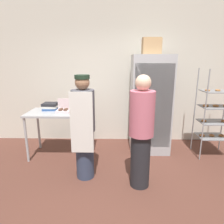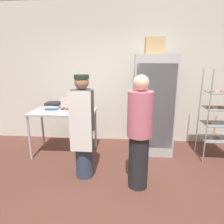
{
  "view_description": "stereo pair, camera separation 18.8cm",
  "coord_description": "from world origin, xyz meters",
  "px_view_note": "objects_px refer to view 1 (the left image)",
  "views": [
    {
      "loc": [
        -0.06,
        -2.33,
        1.81
      ],
      "look_at": [
        -0.13,
        0.77,
        1.01
      ],
      "focal_mm": 32.0,
      "sensor_mm": 36.0,
      "label": 1
    },
    {
      "loc": [
        0.13,
        -2.32,
        1.81
      ],
      "look_at": [
        -0.13,
        0.77,
        1.01
      ],
      "focal_mm": 32.0,
      "sensor_mm": 36.0,
      "label": 2
    }
  ],
  "objects_px": {
    "baking_rack": "(215,114)",
    "donut_box": "(64,110)",
    "blender_pitcher": "(79,104)",
    "person_baker": "(84,127)",
    "cardboard_storage_box": "(151,46)",
    "refrigerator": "(150,104)",
    "person_customer": "(141,132)",
    "binder_stack": "(50,106)"
  },
  "relations": [
    {
      "from": "binder_stack",
      "to": "person_baker",
      "type": "height_order",
      "value": "person_baker"
    },
    {
      "from": "binder_stack",
      "to": "blender_pitcher",
      "type": "bearing_deg",
      "value": 2.89
    },
    {
      "from": "refrigerator",
      "to": "cardboard_storage_box",
      "type": "distance_m",
      "value": 1.11
    },
    {
      "from": "refrigerator",
      "to": "person_baker",
      "type": "relative_size",
      "value": 1.19
    },
    {
      "from": "baking_rack",
      "to": "person_customer",
      "type": "bearing_deg",
      "value": -145.39
    },
    {
      "from": "donut_box",
      "to": "blender_pitcher",
      "type": "distance_m",
      "value": 0.36
    },
    {
      "from": "donut_box",
      "to": "blender_pitcher",
      "type": "relative_size",
      "value": 0.96
    },
    {
      "from": "blender_pitcher",
      "to": "person_customer",
      "type": "height_order",
      "value": "person_customer"
    },
    {
      "from": "refrigerator",
      "to": "cardboard_storage_box",
      "type": "bearing_deg",
      "value": -142.52
    },
    {
      "from": "binder_stack",
      "to": "person_baker",
      "type": "bearing_deg",
      "value": -49.08
    },
    {
      "from": "refrigerator",
      "to": "person_customer",
      "type": "relative_size",
      "value": 1.17
    },
    {
      "from": "donut_box",
      "to": "refrigerator",
      "type": "bearing_deg",
      "value": 12.36
    },
    {
      "from": "binder_stack",
      "to": "person_customer",
      "type": "relative_size",
      "value": 0.18
    },
    {
      "from": "binder_stack",
      "to": "cardboard_storage_box",
      "type": "relative_size",
      "value": 0.86
    },
    {
      "from": "refrigerator",
      "to": "cardboard_storage_box",
      "type": "relative_size",
      "value": 5.58
    },
    {
      "from": "baking_rack",
      "to": "cardboard_storage_box",
      "type": "bearing_deg",
      "value": 170.37
    },
    {
      "from": "baking_rack",
      "to": "person_customer",
      "type": "relative_size",
      "value": 1.03
    },
    {
      "from": "blender_pitcher",
      "to": "cardboard_storage_box",
      "type": "distance_m",
      "value": 1.74
    },
    {
      "from": "blender_pitcher",
      "to": "person_baker",
      "type": "height_order",
      "value": "person_baker"
    },
    {
      "from": "person_baker",
      "to": "cardboard_storage_box",
      "type": "bearing_deg",
      "value": 42.73
    },
    {
      "from": "refrigerator",
      "to": "binder_stack",
      "type": "relative_size",
      "value": 6.49
    },
    {
      "from": "baking_rack",
      "to": "refrigerator",
      "type": "bearing_deg",
      "value": 168.96
    },
    {
      "from": "blender_pitcher",
      "to": "binder_stack",
      "type": "distance_m",
      "value": 0.57
    },
    {
      "from": "blender_pitcher",
      "to": "binder_stack",
      "type": "relative_size",
      "value": 0.89
    },
    {
      "from": "person_customer",
      "to": "donut_box",
      "type": "bearing_deg",
      "value": 145.4
    },
    {
      "from": "donut_box",
      "to": "person_baker",
      "type": "height_order",
      "value": "person_baker"
    },
    {
      "from": "baking_rack",
      "to": "donut_box",
      "type": "height_order",
      "value": "baking_rack"
    },
    {
      "from": "cardboard_storage_box",
      "to": "binder_stack",
      "type": "bearing_deg",
      "value": -176.3
    },
    {
      "from": "donut_box",
      "to": "baking_rack",
      "type": "bearing_deg",
      "value": 2.63
    },
    {
      "from": "donut_box",
      "to": "cardboard_storage_box",
      "type": "relative_size",
      "value": 0.73
    },
    {
      "from": "baking_rack",
      "to": "blender_pitcher",
      "type": "distance_m",
      "value": 2.6
    },
    {
      "from": "donut_box",
      "to": "person_customer",
      "type": "height_order",
      "value": "person_customer"
    },
    {
      "from": "donut_box",
      "to": "blender_pitcher",
      "type": "height_order",
      "value": "blender_pitcher"
    },
    {
      "from": "refrigerator",
      "to": "binder_stack",
      "type": "bearing_deg",
      "value": -175.64
    },
    {
      "from": "baking_rack",
      "to": "binder_stack",
      "type": "relative_size",
      "value": 5.67
    },
    {
      "from": "refrigerator",
      "to": "donut_box",
      "type": "relative_size",
      "value": 7.61
    },
    {
      "from": "cardboard_storage_box",
      "to": "person_baker",
      "type": "distance_m",
      "value": 1.97
    },
    {
      "from": "binder_stack",
      "to": "person_customer",
      "type": "height_order",
      "value": "person_customer"
    },
    {
      "from": "blender_pitcher",
      "to": "cardboard_storage_box",
      "type": "bearing_deg",
      "value": 4.03
    },
    {
      "from": "refrigerator",
      "to": "baking_rack",
      "type": "xyz_separation_m",
      "value": [
        1.19,
        -0.23,
        -0.13
      ]
    },
    {
      "from": "cardboard_storage_box",
      "to": "blender_pitcher",
      "type": "bearing_deg",
      "value": -175.97
    },
    {
      "from": "baking_rack",
      "to": "person_baker",
      "type": "bearing_deg",
      "value": -160.34
    }
  ]
}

